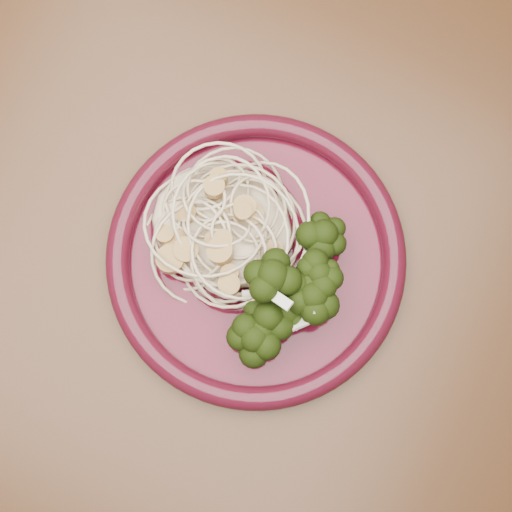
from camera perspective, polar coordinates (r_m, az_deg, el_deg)
The scene contains 6 objects.
dining_table at distance 0.77m, azimuth -4.73°, elevation 5.25°, with size 1.20×0.80×0.75m.
dinner_plate at distance 0.64m, azimuth -0.00°, elevation -0.16°, with size 0.34×0.34×0.02m.
spaghetti_pile at distance 0.64m, azimuth -2.79°, elevation 2.61°, with size 0.13×0.11×0.03m, color beige.
scallop_cluster at distance 0.60m, azimuth -2.94°, elevation 3.32°, with size 0.12×0.12×0.04m, color #AD8441, non-canonical shape.
broccoli_pile at distance 0.61m, azimuth 3.53°, elevation -3.10°, with size 0.09×0.15×0.05m, color black.
onion_garnish at distance 0.58m, azimuth 3.72°, elevation -2.72°, with size 0.06×0.10×0.05m, color beige, non-canonical shape.
Camera 1 is at (0.15, -0.15, 1.39)m, focal length 50.00 mm.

